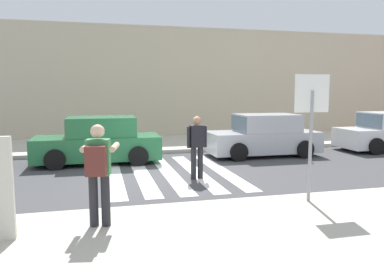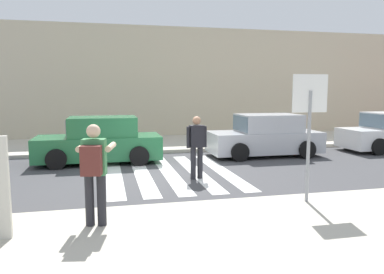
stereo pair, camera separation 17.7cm
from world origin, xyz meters
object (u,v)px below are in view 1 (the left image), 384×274
(parked_car_green, at_px, (99,142))
(parked_car_silver, at_px, (264,136))
(stop_sign, at_px, (311,110))
(photographer_with_backpack, at_px, (98,166))
(pedestrian_crossing, at_px, (197,144))

(parked_car_green, distance_m, parked_car_silver, 5.98)
(parked_car_green, bearing_deg, stop_sign, -55.08)
(parked_car_silver, bearing_deg, stop_sign, -106.34)
(photographer_with_backpack, distance_m, pedestrian_crossing, 4.38)
(stop_sign, distance_m, photographer_with_backpack, 4.33)
(photographer_with_backpack, xyz_separation_m, pedestrian_crossing, (2.61, 3.51, -0.19))
(parked_car_green, height_order, parked_car_silver, same)
(stop_sign, bearing_deg, photographer_with_backpack, -173.39)
(parked_car_green, xyz_separation_m, parked_car_silver, (5.98, -0.00, 0.00))
(stop_sign, relative_size, parked_car_green, 0.63)
(pedestrian_crossing, xyz_separation_m, parked_car_green, (-2.61, 3.00, -0.25))
(stop_sign, bearing_deg, pedestrian_crossing, 117.81)
(stop_sign, relative_size, parked_car_silver, 0.63)
(photographer_with_backpack, distance_m, parked_car_silver, 8.85)
(stop_sign, relative_size, photographer_with_backpack, 1.51)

